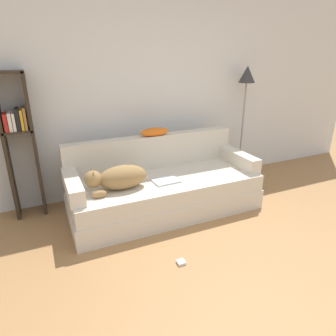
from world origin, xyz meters
The scene contains 12 objects.
ground_plane centered at (0.00, 0.00, 0.00)m, with size 20.00×20.00×0.00m, color #9E7042.
wall_back centered at (0.00, 2.58, 1.35)m, with size 7.22×0.06×2.70m.
couch centered at (-0.17, 1.81, 0.21)m, with size 2.22×0.92×0.43m.
couch_backrest centered at (-0.17, 2.20, 0.64)m, with size 2.18×0.15×0.41m.
couch_arm_left centered at (-1.20, 1.80, 0.52)m, with size 0.15×0.73×0.17m.
couch_arm_right centered at (0.87, 1.80, 0.52)m, with size 0.15×0.73×0.17m.
dog centered at (-0.74, 1.71, 0.56)m, with size 0.66×0.30×0.27m.
laptop centered at (-0.20, 1.69, 0.44)m, with size 0.30×0.23×0.02m.
throw_pillow centered at (-0.14, 2.17, 0.89)m, with size 0.36×0.15×0.10m.
bookshelf centered at (-1.64, 2.40, 0.92)m, with size 0.33×0.26×1.62m.
floor_lamp centered at (1.32, 2.34, 1.34)m, with size 0.23×0.23×1.63m.
power_adapter centered at (-0.43, 0.83, 0.01)m, with size 0.07×0.07×0.03m.
Camera 1 is at (-1.45, -1.15, 1.80)m, focal length 32.00 mm.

